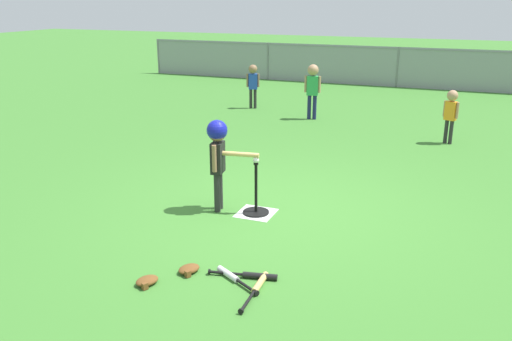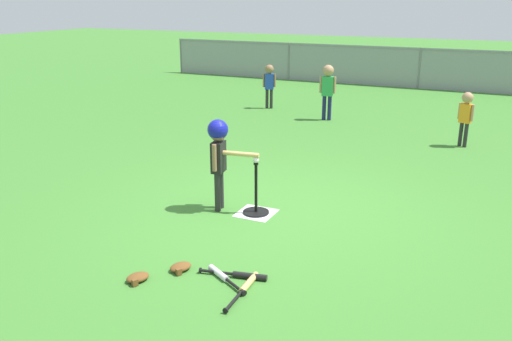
{
  "view_description": "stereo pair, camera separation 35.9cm",
  "coord_description": "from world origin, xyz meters",
  "px_view_note": "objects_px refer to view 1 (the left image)",
  "views": [
    {
      "loc": [
        2.01,
        -5.86,
        2.53
      ],
      "look_at": [
        -0.25,
        -0.2,
        0.55
      ],
      "focal_mm": 37.7,
      "sensor_mm": 36.0,
      "label": 1
    },
    {
      "loc": [
        2.34,
        -5.71,
        2.53
      ],
      "look_at": [
        -0.25,
        -0.2,
        0.55
      ],
      "focal_mm": 37.7,
      "sensor_mm": 36.0,
      "label": 2
    }
  ],
  "objects_px": {
    "fielder_deep_left": "(253,80)",
    "baseball_on_tee": "(256,160)",
    "glove_by_plate": "(189,269)",
    "batter_child": "(218,147)",
    "spare_bat_silver": "(232,277)",
    "fielder_near_right": "(313,84)",
    "spare_bat_wood": "(258,286)",
    "glove_near_bats": "(147,281)",
    "fielder_deep_center": "(451,110)",
    "spare_bat_black": "(253,275)",
    "batting_tee": "(256,206)"
  },
  "relations": [
    {
      "from": "batting_tee",
      "to": "glove_by_plate",
      "type": "xyz_separation_m",
      "value": [
        -0.05,
        -1.61,
        -0.06
      ]
    },
    {
      "from": "fielder_deep_left",
      "to": "glove_by_plate",
      "type": "bearing_deg",
      "value": -72.38
    },
    {
      "from": "fielder_near_right",
      "to": "glove_near_bats",
      "type": "distance_m",
      "value": 7.36
    },
    {
      "from": "spare_bat_wood",
      "to": "glove_near_bats",
      "type": "height_order",
      "value": "glove_near_bats"
    },
    {
      "from": "batting_tee",
      "to": "fielder_deep_center",
      "type": "bearing_deg",
      "value": 65.22
    },
    {
      "from": "batter_child",
      "to": "spare_bat_black",
      "type": "distance_m",
      "value": 1.92
    },
    {
      "from": "spare_bat_black",
      "to": "glove_near_bats",
      "type": "relative_size",
      "value": 2.46
    },
    {
      "from": "fielder_deep_center",
      "to": "glove_near_bats",
      "type": "distance_m",
      "value": 6.71
    },
    {
      "from": "fielder_deep_left",
      "to": "spare_bat_black",
      "type": "bearing_deg",
      "value": -67.97
    },
    {
      "from": "batter_child",
      "to": "fielder_near_right",
      "type": "relative_size",
      "value": 0.98
    },
    {
      "from": "fielder_near_right",
      "to": "glove_by_plate",
      "type": "bearing_deg",
      "value": -83.51
    },
    {
      "from": "fielder_deep_left",
      "to": "spare_bat_black",
      "type": "height_order",
      "value": "fielder_deep_left"
    },
    {
      "from": "baseball_on_tee",
      "to": "fielder_deep_center",
      "type": "xyz_separation_m",
      "value": [
        1.99,
        4.32,
        -0.06
      ]
    },
    {
      "from": "fielder_deep_center",
      "to": "spare_bat_wood",
      "type": "distance_m",
      "value": 6.15
    },
    {
      "from": "fielder_near_right",
      "to": "baseball_on_tee",
      "type": "bearing_deg",
      "value": -81.05
    },
    {
      "from": "baseball_on_tee",
      "to": "batter_child",
      "type": "bearing_deg",
      "value": -171.3
    },
    {
      "from": "fielder_deep_left",
      "to": "spare_bat_silver",
      "type": "height_order",
      "value": "fielder_deep_left"
    },
    {
      "from": "spare_bat_black",
      "to": "fielder_near_right",
      "type": "bearing_deg",
      "value": 101.6
    },
    {
      "from": "glove_by_plate",
      "to": "baseball_on_tee",
      "type": "bearing_deg",
      "value": 88.22
    },
    {
      "from": "fielder_deep_left",
      "to": "glove_near_bats",
      "type": "bearing_deg",
      "value": -74.77
    },
    {
      "from": "batting_tee",
      "to": "fielder_deep_left",
      "type": "distance_m",
      "value": 6.49
    },
    {
      "from": "glove_by_plate",
      "to": "fielder_deep_center",
      "type": "bearing_deg",
      "value": 70.99
    },
    {
      "from": "spare_bat_silver",
      "to": "fielder_deep_center",
      "type": "bearing_deg",
      "value": 74.81
    },
    {
      "from": "fielder_deep_left",
      "to": "spare_bat_silver",
      "type": "xyz_separation_m",
      "value": [
        2.85,
        -7.57,
        -0.63
      ]
    },
    {
      "from": "baseball_on_tee",
      "to": "spare_bat_wood",
      "type": "bearing_deg",
      "value": -67.79
    },
    {
      "from": "batter_child",
      "to": "fielder_deep_left",
      "type": "distance_m",
      "value": 6.38
    },
    {
      "from": "glove_near_bats",
      "to": "batting_tee",
      "type": "bearing_deg",
      "value": 81.22
    },
    {
      "from": "batting_tee",
      "to": "spare_bat_black",
      "type": "distance_m",
      "value": 1.6
    },
    {
      "from": "spare_bat_black",
      "to": "batting_tee",
      "type": "bearing_deg",
      "value": 110.64
    },
    {
      "from": "batter_child",
      "to": "fielder_deep_left",
      "type": "relative_size",
      "value": 1.12
    },
    {
      "from": "batter_child",
      "to": "spare_bat_black",
      "type": "bearing_deg",
      "value": -54.28
    },
    {
      "from": "batter_child",
      "to": "spare_bat_silver",
      "type": "height_order",
      "value": "batter_child"
    },
    {
      "from": "batting_tee",
      "to": "fielder_near_right",
      "type": "relative_size",
      "value": 0.55
    },
    {
      "from": "fielder_deep_left",
      "to": "glove_near_bats",
      "type": "xyz_separation_m",
      "value": [
        2.16,
        -7.94,
        -0.62
      ]
    },
    {
      "from": "fielder_deep_center",
      "to": "spare_bat_silver",
      "type": "height_order",
      "value": "fielder_deep_center"
    },
    {
      "from": "batting_tee",
      "to": "spare_bat_wood",
      "type": "xyz_separation_m",
      "value": [
        0.68,
        -1.66,
        -0.07
      ]
    },
    {
      "from": "fielder_deep_left",
      "to": "spare_bat_silver",
      "type": "relative_size",
      "value": 1.9
    },
    {
      "from": "fielder_near_right",
      "to": "spare_bat_black",
      "type": "distance_m",
      "value": 7.03
    },
    {
      "from": "fielder_deep_left",
      "to": "baseball_on_tee",
      "type": "bearing_deg",
      "value": -67.63
    },
    {
      "from": "fielder_deep_left",
      "to": "spare_bat_black",
      "type": "xyz_separation_m",
      "value": [
        3.02,
        -7.47,
        -0.63
      ]
    },
    {
      "from": "spare_bat_silver",
      "to": "glove_by_plate",
      "type": "xyz_separation_m",
      "value": [
        -0.44,
        -0.03,
        0.01
      ]
    },
    {
      "from": "fielder_deep_center",
      "to": "fielder_near_right",
      "type": "xyz_separation_m",
      "value": [
        -2.84,
        1.04,
        0.13
      ]
    },
    {
      "from": "spare_bat_black",
      "to": "glove_near_bats",
      "type": "bearing_deg",
      "value": -151.82
    },
    {
      "from": "fielder_near_right",
      "to": "spare_bat_wood",
      "type": "relative_size",
      "value": 1.74
    },
    {
      "from": "fielder_near_right",
      "to": "spare_bat_wood",
      "type": "xyz_separation_m",
      "value": [
        1.52,
        -7.02,
        -0.72
      ]
    },
    {
      "from": "spare_bat_silver",
      "to": "glove_by_plate",
      "type": "relative_size",
      "value": 2.02
    },
    {
      "from": "glove_by_plate",
      "to": "glove_near_bats",
      "type": "relative_size",
      "value": 1.0
    },
    {
      "from": "baseball_on_tee",
      "to": "glove_by_plate",
      "type": "bearing_deg",
      "value": -91.78
    },
    {
      "from": "fielder_near_right",
      "to": "spare_bat_black",
      "type": "xyz_separation_m",
      "value": [
        1.41,
        -6.85,
        -0.72
      ]
    },
    {
      "from": "spare_bat_silver",
      "to": "glove_by_plate",
      "type": "bearing_deg",
      "value": -176.23
    }
  ]
}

